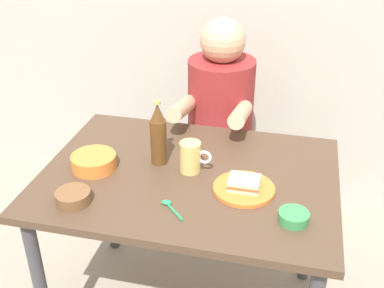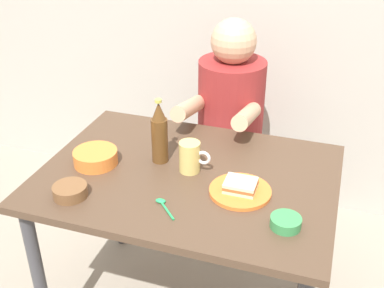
# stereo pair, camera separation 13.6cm
# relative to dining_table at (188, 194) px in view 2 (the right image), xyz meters

# --- Properties ---
(dining_table) EXTENTS (1.10, 0.80, 0.74)m
(dining_table) POSITION_rel_dining_table_xyz_m (0.00, 0.00, 0.00)
(dining_table) COLOR #4C3828
(dining_table) RESTS_ON ground
(stool) EXTENTS (0.34, 0.34, 0.45)m
(stool) POSITION_rel_dining_table_xyz_m (0.01, 0.63, -0.30)
(stool) COLOR #4C4C51
(stool) RESTS_ON ground
(person_seated) EXTENTS (0.33, 0.56, 0.72)m
(person_seated) POSITION_rel_dining_table_xyz_m (0.01, 0.62, 0.12)
(person_seated) COLOR maroon
(person_seated) RESTS_ON stool
(plate_orange) EXTENTS (0.22, 0.22, 0.01)m
(plate_orange) POSITION_rel_dining_table_xyz_m (0.22, -0.06, 0.10)
(plate_orange) COLOR orange
(plate_orange) RESTS_ON dining_table
(sandwich) EXTENTS (0.11, 0.09, 0.04)m
(sandwich) POSITION_rel_dining_table_xyz_m (0.22, -0.06, 0.13)
(sandwich) COLOR beige
(sandwich) RESTS_ON plate_orange
(beer_mug) EXTENTS (0.13, 0.08, 0.12)m
(beer_mug) POSITION_rel_dining_table_xyz_m (-0.00, 0.02, 0.15)
(beer_mug) COLOR #D1BC66
(beer_mug) RESTS_ON dining_table
(beer_bottle) EXTENTS (0.06, 0.06, 0.26)m
(beer_bottle) POSITION_rel_dining_table_xyz_m (-0.13, 0.05, 0.21)
(beer_bottle) COLOR #593819
(beer_bottle) RESTS_ON dining_table
(soup_bowl_orange) EXTENTS (0.17, 0.17, 0.05)m
(soup_bowl_orange) POSITION_rel_dining_table_xyz_m (-0.36, -0.04, 0.12)
(soup_bowl_orange) COLOR orange
(soup_bowl_orange) RESTS_ON dining_table
(dip_bowl_green) EXTENTS (0.10, 0.10, 0.03)m
(dip_bowl_green) POSITION_rel_dining_table_xyz_m (0.40, -0.20, 0.11)
(dip_bowl_green) COLOR #388C4C
(dip_bowl_green) RESTS_ON dining_table
(condiment_bowl_brown) EXTENTS (0.12, 0.12, 0.04)m
(condiment_bowl_brown) POSITION_rel_dining_table_xyz_m (-0.34, -0.27, 0.12)
(condiment_bowl_brown) COLOR brown
(condiment_bowl_brown) RESTS_ON dining_table
(spoon) EXTENTS (0.10, 0.09, 0.01)m
(spoon) POSITION_rel_dining_table_xyz_m (-0.01, -0.22, 0.10)
(spoon) COLOR #26A559
(spoon) RESTS_ON dining_table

